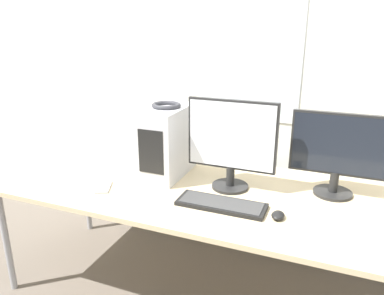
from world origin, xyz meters
TOP-DOWN VIEW (x-y plane):
  - wall_back at (0.00, 1.08)m, footprint 8.00×0.07m
  - desk at (0.00, 0.47)m, footprint 2.60×0.95m
  - pc_tower at (-0.36, 0.58)m, footprint 0.22×0.41m
  - headphones at (-0.36, 0.58)m, footprint 0.17×0.17m
  - monitor_main at (0.05, 0.53)m, footprint 0.49×0.20m
  - monitor_right_near at (0.59, 0.66)m, footprint 0.49×0.20m
  - keyboard at (0.08, 0.30)m, footprint 0.45×0.16m
  - mouse at (0.36, 0.28)m, footprint 0.06×0.09m
  - cell_phone at (-0.60, 0.26)m, footprint 0.13×0.17m

SIDE VIEW (x-z plane):
  - desk at x=0.00m, z-range 0.33..1.06m
  - cell_phone at x=-0.60m, z-range 0.73..0.74m
  - keyboard at x=0.08m, z-range 0.73..0.75m
  - mouse at x=0.36m, z-range 0.73..0.76m
  - pc_tower at x=-0.36m, z-range 0.73..1.14m
  - monitor_right_near at x=0.59m, z-range 0.75..1.20m
  - monitor_main at x=0.05m, z-range 0.75..1.25m
  - headphones at x=-0.36m, z-range 1.14..1.17m
  - wall_back at x=0.00m, z-range 0.00..2.70m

